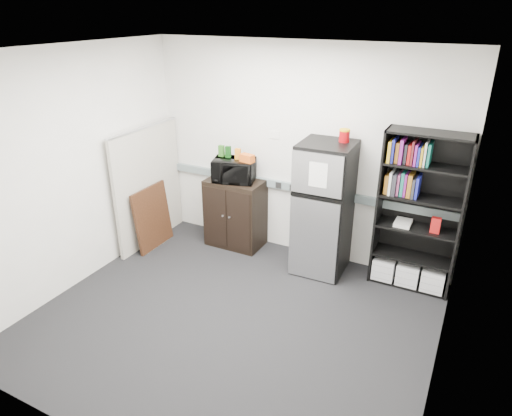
{
  "coord_description": "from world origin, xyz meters",
  "views": [
    {
      "loc": [
        2.02,
        -3.38,
        3.05
      ],
      "look_at": [
        -0.17,
        0.9,
        0.91
      ],
      "focal_mm": 32.0,
      "sensor_mm": 36.0,
      "label": 1
    }
  ],
  "objects_px": {
    "cabinet": "(235,213)",
    "bookshelf": "(418,214)",
    "microwave": "(234,170)",
    "refrigerator": "(323,209)",
    "cubicle_partition": "(149,186)"
  },
  "relations": [
    {
      "from": "cabinet",
      "to": "bookshelf",
      "type": "bearing_deg",
      "value": 1.59
    },
    {
      "from": "cubicle_partition",
      "to": "cabinet",
      "type": "relative_size",
      "value": 1.72
    },
    {
      "from": "cabinet",
      "to": "refrigerator",
      "type": "relative_size",
      "value": 0.58
    },
    {
      "from": "microwave",
      "to": "refrigerator",
      "type": "distance_m",
      "value": 1.29
    },
    {
      "from": "bookshelf",
      "to": "microwave",
      "type": "bearing_deg",
      "value": -178.02
    },
    {
      "from": "microwave",
      "to": "refrigerator",
      "type": "bearing_deg",
      "value": -19.3
    },
    {
      "from": "bookshelf",
      "to": "cubicle_partition",
      "type": "height_order",
      "value": "bookshelf"
    },
    {
      "from": "cabinet",
      "to": "microwave",
      "type": "xyz_separation_m",
      "value": [
        0.0,
        -0.02,
        0.62
      ]
    },
    {
      "from": "cubicle_partition",
      "to": "refrigerator",
      "type": "distance_m",
      "value": 2.39
    },
    {
      "from": "cabinet",
      "to": "microwave",
      "type": "relative_size",
      "value": 1.76
    },
    {
      "from": "cabinet",
      "to": "microwave",
      "type": "distance_m",
      "value": 0.62
    },
    {
      "from": "cubicle_partition",
      "to": "refrigerator",
      "type": "height_order",
      "value": "refrigerator"
    },
    {
      "from": "cubicle_partition",
      "to": "cabinet",
      "type": "height_order",
      "value": "cubicle_partition"
    },
    {
      "from": "refrigerator",
      "to": "cubicle_partition",
      "type": "bearing_deg",
      "value": -173.52
    },
    {
      "from": "cubicle_partition",
      "to": "refrigerator",
      "type": "relative_size",
      "value": 0.99
    }
  ]
}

